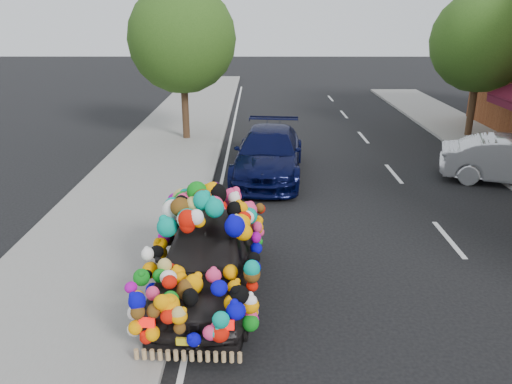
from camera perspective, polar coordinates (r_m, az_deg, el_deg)
ground at (r=11.76m, az=4.47°, el=-5.39°), size 100.00×100.00×0.00m
sidewalk at (r=12.19m, az=-16.19°, el=-4.92°), size 4.00×60.00×0.12m
kerb at (r=11.79m, az=-7.03°, el=-5.07°), size 0.15×60.00×0.13m
lane_markings at (r=12.55m, az=21.15°, el=-5.04°), size 6.00×50.00×0.01m
tree_near_sidewalk at (r=20.33m, az=-8.47°, el=16.94°), size 4.20×4.20×6.13m
tree_far_b at (r=22.46m, az=24.37°, el=15.39°), size 4.00×4.00×5.90m
plush_art_car at (r=9.18m, az=-5.61°, el=-5.65°), size 2.27×4.53×2.09m
navy_sedan at (r=15.99m, az=1.45°, el=4.45°), size 2.58×5.33×1.50m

